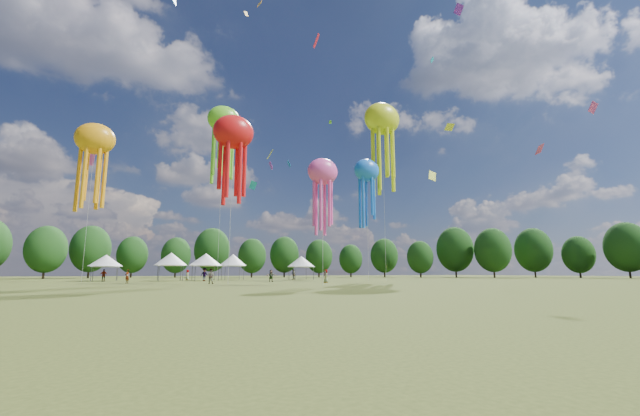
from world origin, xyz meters
name	(u,v)px	position (x,y,z in m)	size (l,w,h in m)	color
ground	(514,303)	(0.00, 0.00, 0.00)	(300.00, 300.00, 0.00)	#384416
spectator_near	(211,276)	(-6.45, 32.85, 0.83)	(0.80, 0.63, 1.65)	gray
spectators_far	(227,275)	(-1.88, 46.57, 0.87)	(28.87, 27.45, 1.91)	gray
festival_tents	(208,260)	(-3.32, 54.74, 3.21)	(35.42, 10.70, 4.43)	#47474C
show_kites	(272,149)	(2.13, 38.91, 18.07)	(45.14, 30.33, 27.38)	red
small_kites	(268,73)	(1.40, 39.33, 29.40)	(78.59, 68.37, 44.60)	red
treeline	(198,243)	(-3.87, 62.51, 6.54)	(201.57, 95.24, 13.43)	#38281C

